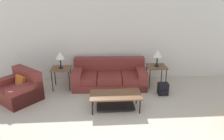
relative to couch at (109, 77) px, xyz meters
name	(u,v)px	position (x,y,z in m)	size (l,w,h in m)	color
wall_back	(109,41)	(0.01, 0.60, 1.01)	(8.94, 0.06, 2.60)	silver
couch	(109,77)	(0.00, 0.00, 0.00)	(2.25, 1.08, 0.82)	maroon
armchair	(19,89)	(-2.50, -0.72, 0.00)	(1.41, 1.40, 0.80)	maroon
coffee_table	(116,98)	(0.08, -1.42, 0.02)	(1.27, 0.61, 0.42)	brown
side_table_left	(61,70)	(-1.45, -0.08, 0.29)	(0.58, 0.54, 0.65)	brown
side_table_right	(157,68)	(1.44, -0.08, 0.29)	(0.58, 0.54, 0.65)	brown
table_lamp_left	(60,56)	(-1.45, -0.08, 0.74)	(0.27, 0.27, 0.51)	black
table_lamp_right	(158,54)	(1.44, -0.08, 0.74)	(0.27, 0.27, 0.51)	black
backpack	(163,89)	(1.50, -0.70, -0.12)	(0.28, 0.30, 0.35)	black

